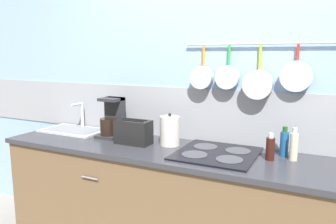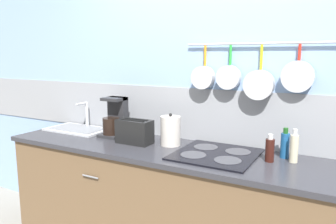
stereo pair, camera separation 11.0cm
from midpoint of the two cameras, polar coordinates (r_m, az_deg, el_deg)
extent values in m
cube|color=#84A3CC|center=(2.45, 9.97, 3.51)|extent=(7.20, 0.06, 2.60)
cube|color=gray|center=(2.47, 9.81, -0.85)|extent=(7.20, 0.07, 0.41)
cylinder|color=#B7BABF|center=(2.34, 13.77, 11.49)|extent=(1.02, 0.02, 0.02)
cylinder|color=orange|center=(2.45, 4.94, 9.73)|extent=(0.02, 0.02, 0.15)
cylinder|color=#B7BABF|center=(2.43, 4.60, 6.01)|extent=(0.17, 0.07, 0.17)
cylinder|color=green|center=(2.39, 9.30, 9.74)|extent=(0.02, 0.02, 0.14)
cylinder|color=#B7BABF|center=(2.37, 8.99, 6.00)|extent=(0.17, 0.06, 0.17)
cylinder|color=gold|center=(2.33, 14.44, 9.23)|extent=(0.02, 0.02, 0.17)
cylinder|color=#B7BABF|center=(2.31, 14.06, 4.67)|extent=(0.20, 0.07, 0.20)
cylinder|color=red|center=(2.30, 20.41, 9.72)|extent=(0.02, 0.02, 0.10)
cylinder|color=#B7BABF|center=(2.28, 20.12, 5.88)|extent=(0.20, 0.04, 0.20)
cube|color=brown|center=(2.38, 6.81, -18.46)|extent=(3.29, 0.58, 0.87)
cylinder|color=slate|center=(2.41, -14.77, -11.08)|extent=(0.14, 0.01, 0.01)
cube|color=#2D2D33|center=(2.21, 7.05, -8.01)|extent=(3.33, 0.62, 0.03)
cube|color=#B7BABF|center=(3.00, -17.15, -3.07)|extent=(0.55, 0.32, 0.01)
cube|color=slate|center=(3.00, -17.16, -2.90)|extent=(0.47, 0.26, 0.00)
cylinder|color=#B7BABF|center=(3.07, -15.71, -0.59)|extent=(0.03, 0.03, 0.24)
cylinder|color=#B7BABF|center=(3.00, -16.63, 1.28)|extent=(0.02, 0.13, 0.02)
cube|color=#262628|center=(2.72, -11.07, -4.04)|extent=(0.18, 0.21, 0.02)
cube|color=#262628|center=(2.74, -10.32, -0.75)|extent=(0.16, 0.07, 0.32)
cylinder|color=black|center=(2.68, -11.47, -2.52)|extent=(0.14, 0.14, 0.13)
cube|color=#262628|center=(2.68, -11.01, 2.19)|extent=(0.16, 0.16, 0.02)
cube|color=black|center=(2.47, -7.32, -3.48)|extent=(0.27, 0.14, 0.18)
cube|color=black|center=(2.43, -7.68, -1.49)|extent=(0.20, 0.02, 0.00)
cube|color=black|center=(2.47, -7.06, -1.29)|extent=(0.20, 0.02, 0.00)
cube|color=black|center=(2.54, -10.02, -2.34)|extent=(0.02, 0.02, 0.02)
cylinder|color=beige|center=(2.41, -1.00, -3.29)|extent=(0.15, 0.15, 0.22)
sphere|color=black|center=(2.39, -1.00, -0.49)|extent=(0.02, 0.02, 0.02)
cube|color=black|center=(2.23, 7.07, -7.19)|extent=(0.52, 0.53, 0.01)
cylinder|color=#38383D|center=(2.17, 3.19, -7.38)|extent=(0.17, 0.17, 0.00)
cylinder|color=#38383D|center=(2.10, 9.16, -8.14)|extent=(0.17, 0.17, 0.00)
cylinder|color=#38383D|center=(2.36, 5.23, -5.99)|extent=(0.17, 0.17, 0.00)
cylinder|color=#38383D|center=(2.29, 10.75, -6.62)|extent=(0.17, 0.17, 0.00)
cylinder|color=#33140F|center=(2.16, 16.00, -6.22)|extent=(0.06, 0.06, 0.14)
cylinder|color=beige|center=(2.14, 16.11, -3.96)|extent=(0.03, 0.03, 0.03)
cylinder|color=navy|center=(2.27, 18.28, -5.33)|extent=(0.06, 0.06, 0.16)
cylinder|color=#194C19|center=(2.25, 18.42, -2.90)|extent=(0.03, 0.03, 0.04)
cylinder|color=#BFB799|center=(2.20, 19.74, -5.76)|extent=(0.05, 0.05, 0.17)
cylinder|color=beige|center=(2.17, 19.90, -3.08)|extent=(0.03, 0.03, 0.04)
camera|label=1|loc=(0.05, -91.38, -0.24)|focal=35.00mm
camera|label=2|loc=(0.05, 88.62, 0.24)|focal=35.00mm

